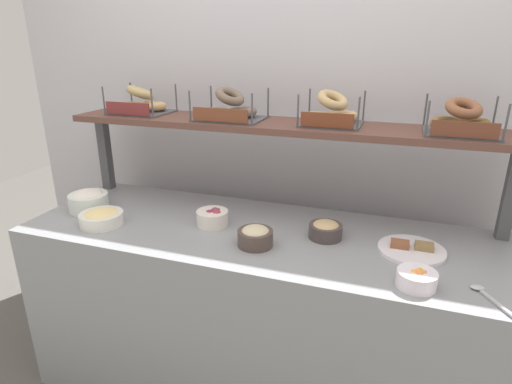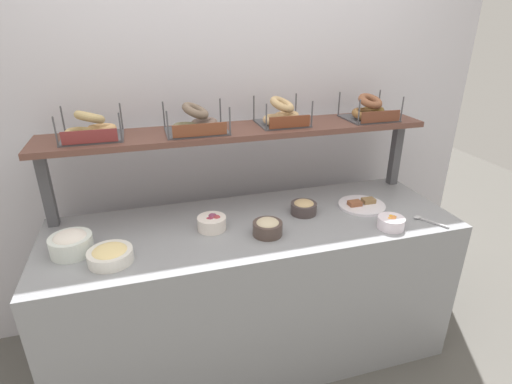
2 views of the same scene
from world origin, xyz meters
TOP-DOWN VIEW (x-y plane):
  - ground_plane at (0.00, 0.00)m, footprint 8.00×8.00m
  - back_wall at (0.00, 0.55)m, footprint 3.29×0.06m
  - deli_counter at (0.00, 0.00)m, footprint 2.09×0.70m
  - shelf_riser_left at (-0.98, 0.27)m, footprint 0.05×0.05m
  - shelf_riser_right at (0.98, 0.27)m, footprint 0.05×0.05m
  - upper_shelf at (0.00, 0.27)m, footprint 2.05×0.32m
  - bowl_egg_salad at (-0.69, -0.16)m, footprint 0.19×0.19m
  - bowl_hummus at (0.28, 0.03)m, footprint 0.14×0.14m
  - bowl_beet_salad at (-0.22, -0.00)m, footprint 0.14×0.14m
  - bowl_cream_cheese at (-0.86, -0.04)m, footprint 0.19×0.19m
  - bowl_tuna_salad at (0.03, -0.13)m, footprint 0.14×0.14m
  - bowl_fruit_salad at (0.64, -0.24)m, footprint 0.13×0.13m
  - serving_plate_white at (0.63, 0.02)m, footprint 0.26×0.26m
  - serving_spoon_near_plate at (0.85, -0.23)m, footprint 0.11×0.16m
  - bagel_basket_sesame at (-0.73, 0.28)m, footprint 0.29×0.24m
  - bagel_basket_poppy at (-0.24, 0.26)m, footprint 0.31×0.25m
  - bagel_basket_plain at (0.24, 0.29)m, footprint 0.28×0.26m
  - bagel_basket_cinnamon_raisin at (0.76, 0.26)m, footprint 0.28×0.26m

SIDE VIEW (x-z plane):
  - ground_plane at x=0.00m, z-range 0.00..0.00m
  - deli_counter at x=0.00m, z-range 0.00..0.85m
  - serving_spoon_near_plate at x=0.85m, z-range 0.85..0.86m
  - serving_plate_white at x=0.63m, z-range 0.84..0.88m
  - bowl_fruit_salad at x=0.64m, z-range 0.85..0.91m
  - bowl_egg_salad at x=-0.69m, z-range 0.85..0.92m
  - bowl_beet_salad at x=-0.22m, z-range 0.85..0.92m
  - bowl_hummus at x=0.28m, z-range 0.85..0.93m
  - bowl_tuna_salad at x=0.03m, z-range 0.85..0.93m
  - bowl_cream_cheese at x=-0.86m, z-range 0.85..0.96m
  - shelf_riser_left at x=-0.98m, z-range 0.85..1.25m
  - shelf_riser_right at x=0.98m, z-range 0.85..1.25m
  - back_wall at x=0.00m, z-range 0.00..2.40m
  - upper_shelf at x=0.00m, z-range 1.25..1.28m
  - bagel_basket_poppy at x=-0.24m, z-range 1.25..1.40m
  - bagel_basket_sesame at x=-0.73m, z-range 1.25..1.40m
  - bagel_basket_plain at x=0.24m, z-range 1.25..1.41m
  - bagel_basket_cinnamon_raisin at x=0.76m, z-range 1.26..1.40m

